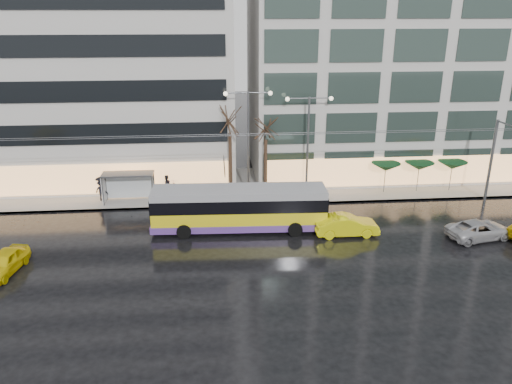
{
  "coord_description": "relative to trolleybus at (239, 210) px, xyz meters",
  "views": [
    {
      "loc": [
        -0.84,
        -29.27,
        15.38
      ],
      "look_at": [
        2.14,
        5.0,
        2.71
      ],
      "focal_mm": 35.0,
      "sensor_mm": 36.0,
      "label": 1
    }
  ],
  "objects": [
    {
      "name": "pedestrian_a",
      "position": [
        -5.08,
        5.01,
        -0.03
      ],
      "size": [
        1.25,
        1.27,
        2.19
      ],
      "color": "black",
      "rests_on": "sidewalk"
    },
    {
      "name": "tree_b",
      "position": [
        2.64,
        6.81,
        4.81
      ],
      "size": [
        3.2,
        3.2,
        7.7
      ],
      "color": "black",
      "rests_on": "sidewalk"
    },
    {
      "name": "pedestrian_b",
      "position": [
        -5.9,
        7.45,
        -0.53
      ],
      "size": [
        1.1,
        1.01,
        1.81
      ],
      "color": "black",
      "rests_on": "sidewalk"
    },
    {
      "name": "taxi_b",
      "position": [
        7.61,
        -1.57,
        -0.83
      ],
      "size": [
        4.61,
        1.65,
        1.52
      ],
      "primitive_type": "imported",
      "rotation": [
        0.0,
        0.0,
        1.58
      ],
      "color": "yellow",
      "rests_on": "ground"
    },
    {
      "name": "tree_a",
      "position": [
        -0.36,
        6.61,
        5.5
      ],
      "size": [
        3.2,
        3.2,
        8.4
      ],
      "color": "black",
      "rests_on": "sidewalk"
    },
    {
      "name": "taxi_a",
      "position": [
        -14.81,
        -5.12,
        -0.89
      ],
      "size": [
        2.3,
        4.29,
        1.39
      ],
      "primitive_type": "imported",
      "rotation": [
        0.0,
        0.0,
        -0.17
      ],
      "color": "yellow",
      "rests_on": "ground"
    },
    {
      "name": "trolleybus",
      "position": [
        0.0,
        0.0,
        0.0
      ],
      "size": [
        12.74,
        5.16,
        5.87
      ],
      "color": "gold",
      "rests_on": "ground"
    },
    {
      "name": "pedestrian_c",
      "position": [
        -11.23,
        6.61,
        -0.32
      ],
      "size": [
        1.34,
        1.08,
        2.11
      ],
      "color": "black",
      "rests_on": "sidewalk"
    },
    {
      "name": "building_left",
      "position": [
        -16.86,
        14.61,
        9.56
      ],
      "size": [
        34.0,
        14.0,
        22.0
      ],
      "primitive_type": "cube",
      "color": "#BDB9B4",
      "rests_on": "sidewalk"
    },
    {
      "name": "building_right",
      "position": [
        18.14,
        14.61,
        11.06
      ],
      "size": [
        32.0,
        14.0,
        25.0
      ],
      "primitive_type": "cube",
      "color": "#BDB9B4",
      "rests_on": "sidewalk"
    },
    {
      "name": "parasol_b",
      "position": [
        16.14,
        6.61,
        0.86
      ],
      "size": [
        2.5,
        2.5,
        2.65
      ],
      "color": "#595B60",
      "rests_on": "sidewalk"
    },
    {
      "name": "catenary",
      "position": [
        0.14,
        3.55,
        2.67
      ],
      "size": [
        42.24,
        5.12,
        7.0
      ],
      "color": "#595B60",
      "rests_on": "ground"
    },
    {
      "name": "parasol_c",
      "position": [
        19.14,
        6.61,
        0.86
      ],
      "size": [
        2.5,
        2.5,
        2.65
      ],
      "color": "#595B60",
      "rests_on": "sidewalk"
    },
    {
      "name": "kerb",
      "position": [
        1.14,
        4.66,
        -1.51
      ],
      "size": [
        80.0,
        0.1,
        0.15
      ],
      "primitive_type": "cube",
      "color": "slate",
      "rests_on": "ground"
    },
    {
      "name": "ground",
      "position": [
        -0.86,
        -4.39,
        -1.59
      ],
      "size": [
        140.0,
        140.0,
        0.0
      ],
      "primitive_type": "plane",
      "color": "black",
      "rests_on": "ground"
    },
    {
      "name": "bus_shelter",
      "position": [
        -9.25,
        6.3,
        0.37
      ],
      "size": [
        4.2,
        1.6,
        2.51
      ],
      "color": "#595B60",
      "rests_on": "sidewalk"
    },
    {
      "name": "sidewalk",
      "position": [
        1.14,
        9.61,
        -1.51
      ],
      "size": [
        80.0,
        10.0,
        0.15
      ],
      "primitive_type": "cube",
      "color": "gray",
      "rests_on": "ground"
    },
    {
      "name": "street_lamp_near",
      "position": [
        1.14,
        6.41,
        4.4
      ],
      "size": [
        3.96,
        0.36,
        9.03
      ],
      "color": "#595B60",
      "rests_on": "sidewalk"
    },
    {
      "name": "street_lamp_far",
      "position": [
        6.14,
        6.41,
        4.13
      ],
      "size": [
        3.96,
        0.36,
        8.53
      ],
      "color": "#595B60",
      "rests_on": "sidewalk"
    },
    {
      "name": "sedan_silver",
      "position": [
        16.88,
        -2.92,
        -0.93
      ],
      "size": [
        5.09,
        3.1,
        1.32
      ],
      "primitive_type": "imported",
      "rotation": [
        0.0,
        0.0,
        1.77
      ],
      "color": "#A3A2A7",
      "rests_on": "ground"
    },
    {
      "name": "parasol_a",
      "position": [
        13.14,
        6.61,
        0.86
      ],
      "size": [
        2.5,
        2.5,
        2.65
      ],
      "color": "#595B60",
      "rests_on": "sidewalk"
    }
  ]
}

